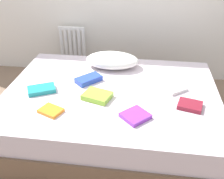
{
  "coord_description": "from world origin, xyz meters",
  "views": [
    {
      "loc": [
        0.29,
        -2.06,
        1.77
      ],
      "look_at": [
        0.0,
        0.05,
        0.48
      ],
      "focal_mm": 42.09,
      "sensor_mm": 36.0,
      "label": 1
    }
  ],
  "objects_px": {
    "pillow": "(112,60)",
    "textbook_lime": "(97,96)",
    "textbook_orange": "(51,111)",
    "radiator": "(73,48)",
    "textbook_maroon": "(190,105)",
    "textbook_purple": "(135,116)",
    "textbook_white": "(175,89)",
    "textbook_blue": "(89,79)",
    "bed": "(111,112)",
    "textbook_teal": "(42,89)"
  },
  "relations": [
    {
      "from": "radiator",
      "to": "textbook_purple",
      "type": "bearing_deg",
      "value": -59.2
    },
    {
      "from": "bed",
      "to": "textbook_white",
      "type": "bearing_deg",
      "value": 8.03
    },
    {
      "from": "pillow",
      "to": "textbook_blue",
      "type": "relative_size",
      "value": 2.28
    },
    {
      "from": "pillow",
      "to": "textbook_lime",
      "type": "bearing_deg",
      "value": -94.12
    },
    {
      "from": "textbook_lime",
      "to": "radiator",
      "type": "bearing_deg",
      "value": 131.17
    },
    {
      "from": "pillow",
      "to": "textbook_teal",
      "type": "distance_m",
      "value": 0.83
    },
    {
      "from": "pillow",
      "to": "textbook_purple",
      "type": "relative_size",
      "value": 2.87
    },
    {
      "from": "textbook_maroon",
      "to": "textbook_white",
      "type": "relative_size",
      "value": 1.02
    },
    {
      "from": "textbook_maroon",
      "to": "textbook_teal",
      "type": "distance_m",
      "value": 1.33
    },
    {
      "from": "textbook_orange",
      "to": "textbook_blue",
      "type": "distance_m",
      "value": 0.57
    },
    {
      "from": "pillow",
      "to": "radiator",
      "type": "bearing_deg",
      "value": 132.06
    },
    {
      "from": "textbook_lime",
      "to": "textbook_teal",
      "type": "distance_m",
      "value": 0.53
    },
    {
      "from": "textbook_white",
      "to": "textbook_maroon",
      "type": "bearing_deg",
      "value": -106.4
    },
    {
      "from": "textbook_purple",
      "to": "textbook_white",
      "type": "xyz_separation_m",
      "value": [
        0.34,
        0.47,
        -0.0
      ]
    },
    {
      "from": "bed",
      "to": "textbook_maroon",
      "type": "relative_size",
      "value": 10.27
    },
    {
      "from": "textbook_purple",
      "to": "textbook_blue",
      "type": "xyz_separation_m",
      "value": [
        -0.49,
        0.52,
        0.01
      ]
    },
    {
      "from": "pillow",
      "to": "textbook_orange",
      "type": "relative_size",
      "value": 3.15
    },
    {
      "from": "textbook_orange",
      "to": "textbook_white",
      "type": "bearing_deg",
      "value": 48.53
    },
    {
      "from": "radiator",
      "to": "textbook_purple",
      "type": "xyz_separation_m",
      "value": [
        0.94,
        -1.58,
        0.12
      ]
    },
    {
      "from": "pillow",
      "to": "textbook_orange",
      "type": "xyz_separation_m",
      "value": [
        -0.38,
        -0.89,
        -0.06
      ]
    },
    {
      "from": "radiator",
      "to": "textbook_white",
      "type": "bearing_deg",
      "value": -40.98
    },
    {
      "from": "radiator",
      "to": "textbook_maroon",
      "type": "distance_m",
      "value": 1.96
    },
    {
      "from": "radiator",
      "to": "textbook_orange",
      "type": "height_order",
      "value": "radiator"
    },
    {
      "from": "textbook_blue",
      "to": "bed",
      "type": "bearing_deg",
      "value": -75.27
    },
    {
      "from": "textbook_purple",
      "to": "textbook_lime",
      "type": "distance_m",
      "value": 0.42
    },
    {
      "from": "textbook_lime",
      "to": "textbook_white",
      "type": "bearing_deg",
      "value": 35.58
    },
    {
      "from": "textbook_orange",
      "to": "textbook_white",
      "type": "xyz_separation_m",
      "value": [
        1.03,
        0.49,
        0.0
      ]
    },
    {
      "from": "textbook_orange",
      "to": "textbook_teal",
      "type": "bearing_deg",
      "value": 145.88
    },
    {
      "from": "pillow",
      "to": "textbook_white",
      "type": "height_order",
      "value": "pillow"
    },
    {
      "from": "textbook_lime",
      "to": "textbook_orange",
      "type": "xyz_separation_m",
      "value": [
        -0.34,
        -0.26,
        -0.01
      ]
    },
    {
      "from": "bed",
      "to": "textbook_teal",
      "type": "xyz_separation_m",
      "value": [
        -0.63,
        -0.1,
        0.27
      ]
    },
    {
      "from": "textbook_lime",
      "to": "textbook_orange",
      "type": "height_order",
      "value": "textbook_lime"
    },
    {
      "from": "textbook_orange",
      "to": "textbook_lime",
      "type": "bearing_deg",
      "value": 60.73
    },
    {
      "from": "radiator",
      "to": "bed",
      "type": "bearing_deg",
      "value": -59.83
    },
    {
      "from": "textbook_teal",
      "to": "textbook_white",
      "type": "bearing_deg",
      "value": -17.99
    },
    {
      "from": "radiator",
      "to": "textbook_blue",
      "type": "bearing_deg",
      "value": -66.86
    },
    {
      "from": "pillow",
      "to": "textbook_orange",
      "type": "bearing_deg",
      "value": -113.15
    },
    {
      "from": "textbook_purple",
      "to": "pillow",
      "type": "bearing_deg",
      "value": 64.1
    },
    {
      "from": "radiator",
      "to": "textbook_white",
      "type": "distance_m",
      "value": 1.71
    },
    {
      "from": "pillow",
      "to": "textbook_teal",
      "type": "height_order",
      "value": "pillow"
    },
    {
      "from": "radiator",
      "to": "textbook_purple",
      "type": "height_order",
      "value": "radiator"
    },
    {
      "from": "pillow",
      "to": "textbook_white",
      "type": "distance_m",
      "value": 0.77
    },
    {
      "from": "radiator",
      "to": "textbook_maroon",
      "type": "height_order",
      "value": "radiator"
    },
    {
      "from": "textbook_maroon",
      "to": "textbook_purple",
      "type": "distance_m",
      "value": 0.49
    },
    {
      "from": "textbook_maroon",
      "to": "textbook_blue",
      "type": "distance_m",
      "value": 0.98
    },
    {
      "from": "radiator",
      "to": "textbook_teal",
      "type": "height_order",
      "value": "radiator"
    },
    {
      "from": "textbook_lime",
      "to": "pillow",
      "type": "bearing_deg",
      "value": 103.26
    },
    {
      "from": "textbook_purple",
      "to": "textbook_orange",
      "type": "bearing_deg",
      "value": 136.57
    },
    {
      "from": "bed",
      "to": "textbook_lime",
      "type": "relative_size",
      "value": 8.51
    },
    {
      "from": "textbook_teal",
      "to": "textbook_purple",
      "type": "bearing_deg",
      "value": -44.28
    }
  ]
}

